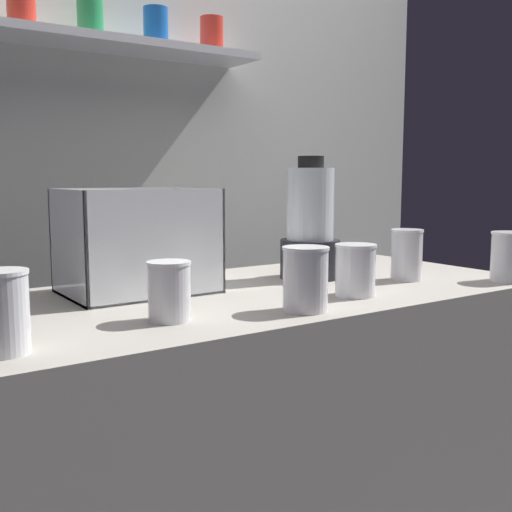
% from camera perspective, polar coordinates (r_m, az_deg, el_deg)
% --- Properties ---
extents(counter, '(1.40, 0.64, 0.90)m').
position_cam_1_polar(counter, '(1.57, -0.00, -19.58)').
color(counter, '#9E998E').
rests_on(counter, ground_plane).
extents(back_wall_unit, '(2.60, 0.24, 2.50)m').
position_cam_1_polar(back_wall_unit, '(2.07, -12.38, 10.03)').
color(back_wall_unit, silver).
rests_on(back_wall_unit, ground_plane).
extents(carrot_display_bin, '(0.32, 0.24, 0.23)m').
position_cam_1_polar(carrot_display_bin, '(1.41, -11.04, -0.37)').
color(carrot_display_bin, white).
rests_on(carrot_display_bin, counter).
extents(blender_pitcher, '(0.15, 0.15, 0.31)m').
position_cam_1_polar(blender_pitcher, '(1.58, 5.05, 2.56)').
color(blender_pitcher, black).
rests_on(blender_pitcher, counter).
extents(juice_cup_orange_far_left, '(0.08, 0.08, 0.13)m').
position_cam_1_polar(juice_cup_orange_far_left, '(0.98, -22.47, -5.22)').
color(juice_cup_orange_far_left, white).
rests_on(juice_cup_orange_far_left, counter).
extents(juice_cup_carrot_left, '(0.08, 0.08, 0.11)m').
position_cam_1_polar(juice_cup_carrot_left, '(1.13, -8.06, -3.55)').
color(juice_cup_carrot_left, white).
rests_on(juice_cup_carrot_left, counter).
extents(juice_cup_beet_middle, '(0.09, 0.09, 0.13)m').
position_cam_1_polar(juice_cup_beet_middle, '(1.20, 4.62, -2.36)').
color(juice_cup_beet_middle, white).
rests_on(juice_cup_beet_middle, counter).
extents(juice_cup_carrot_right, '(0.09, 0.09, 0.11)m').
position_cam_1_polar(juice_cup_carrot_right, '(1.36, 9.22, -1.53)').
color(juice_cup_carrot_right, white).
rests_on(juice_cup_carrot_right, counter).
extents(juice_cup_pomegranate_far_right, '(0.08, 0.08, 0.13)m').
position_cam_1_polar(juice_cup_pomegranate_far_right, '(1.60, 13.83, -0.13)').
color(juice_cup_pomegranate_far_right, white).
rests_on(juice_cup_pomegranate_far_right, counter).
extents(juice_cup_mango_rightmost, '(0.09, 0.09, 0.12)m').
position_cam_1_polar(juice_cup_mango_rightmost, '(1.66, 22.51, -0.23)').
color(juice_cup_mango_rightmost, white).
rests_on(juice_cup_mango_rightmost, counter).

